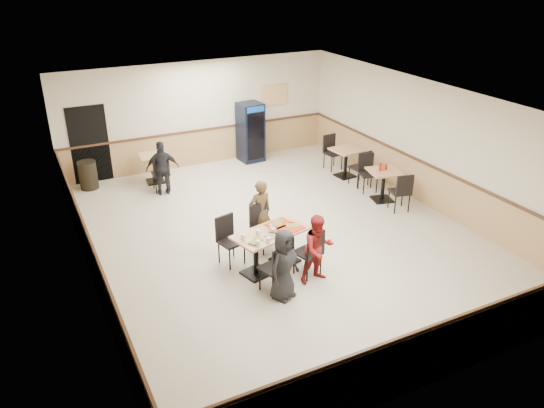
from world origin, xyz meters
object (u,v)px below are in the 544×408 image
diner_woman_left (284,265)px  side_table_near (384,181)px  diner_man_opposite (260,213)px  lone_diner (163,168)px  pepsi_cooler (251,132)px  main_table (271,244)px  diner_woman_right (318,249)px  trash_bin (88,175)px  side_table_far (346,158)px  back_table (154,164)px

diner_woman_left → side_table_near: size_ratio=1.51×
diner_woman_left → diner_man_opposite: (0.49, 2.00, 0.05)m
lone_diner → pepsi_cooler: (3.04, 1.27, 0.17)m
main_table → diner_woman_right: size_ratio=1.21×
diner_man_opposite → diner_woman_right: bearing=97.3°
diner_woman_left → side_table_near: (4.18, 2.61, -0.14)m
pepsi_cooler → trash_bin: size_ratio=2.33×
main_table → side_table_near: size_ratio=1.84×
side_table_far → pepsi_cooler: bearing=127.3°
main_table → diner_man_opposite: diner_man_opposite is taller
side_table_near → back_table: 6.07m
diner_woman_right → lone_diner: lone_diner is taller
main_table → back_table: size_ratio=2.10×
diner_woman_left → side_table_near: diner_woman_left is taller
side_table_near → side_table_far: side_table_far is taller
main_table → trash_bin: main_table is taller
diner_man_opposite → back_table: bearing=-79.3°
diner_man_opposite → side_table_far: bearing=-151.2°
diner_woman_right → back_table: bearing=100.8°
diner_man_opposite → lone_diner: diner_man_opposite is taller
trash_bin → back_table: bearing=-11.8°
main_table → diner_woman_right: diner_woman_right is taller
main_table → side_table_near: bearing=8.1°
side_table_near → pepsi_cooler: 4.49m
lone_diner → pepsi_cooler: bearing=-147.6°
diner_woman_left → side_table_far: 6.08m
diner_woman_right → side_table_near: bearing=33.2°
back_table → pepsi_cooler: pepsi_cooler is taller
side_table_far → trash_bin: bearing=160.4°
diner_man_opposite → pepsi_cooler: bearing=-115.8°
pepsi_cooler → lone_diner: bearing=-161.5°
main_table → diner_woman_right: bearing=-67.6°
diner_man_opposite → lone_diner: size_ratio=1.02×
side_table_near → back_table: bearing=142.1°
pepsi_cooler → back_table: bearing=-176.8°
side_table_far → back_table: 5.24m
diner_man_opposite → side_table_far: diner_man_opposite is taller
back_table → side_table_far: bearing=-22.2°
lone_diner → side_table_near: lone_diner is taller
lone_diner → side_table_near: 5.58m
diner_man_opposite → trash_bin: bearing=-62.9°
diner_woman_right → trash_bin: 7.20m
main_table → side_table_near: 4.25m
diner_woman_left → diner_man_opposite: bearing=52.0°
lone_diner → side_table_far: 4.97m
trash_bin → main_table: bearing=-66.0°
side_table_near → trash_bin: side_table_near is taller
side_table_far → back_table: size_ratio=1.04×
side_table_near → pepsi_cooler: pepsi_cooler is taller
lone_diner → trash_bin: lone_diner is taller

